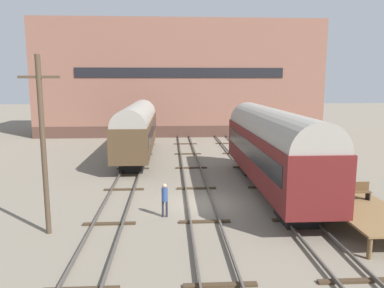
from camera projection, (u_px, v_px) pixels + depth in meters
The scene contains 11 objects.
ground_plane at pixel (200, 204), 21.88m from camera, with size 200.00×200.00×0.00m, color slate.
track_left at pixel (118, 203), 21.58m from camera, with size 2.60×60.00×0.26m.
track_middle at pixel (200, 201), 21.85m from camera, with size 2.60×60.00×0.26m.
track_right at pixel (280, 200), 22.13m from camera, with size 2.60×60.00×0.26m.
train_car_maroon at pixel (272, 145), 23.79m from camera, with size 3.06×15.87×5.36m.
train_car_brown at pixel (137, 127), 34.73m from camera, with size 2.94×16.09×5.05m.
station_platform at pixel (331, 188), 21.80m from camera, with size 3.08×14.18×1.01m.
bench at pixel (356, 190), 19.33m from camera, with size 1.40×0.40×0.91m.
person_worker at pixel (165, 197), 19.54m from camera, with size 0.32×0.32×1.81m.
utility_pole at pixel (43, 144), 16.90m from camera, with size 1.80×0.24×8.23m.
warehouse_building at pixel (179, 79), 52.21m from camera, with size 36.95×11.73×14.80m.
Camera 1 is at (-1.68, -20.94, 7.05)m, focal length 35.00 mm.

